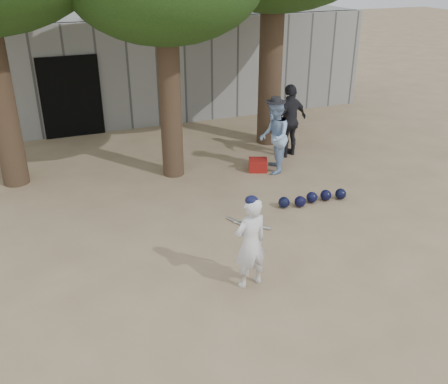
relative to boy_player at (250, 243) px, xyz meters
name	(u,v)px	position (x,y,z in m)	size (l,w,h in m)	color
ground	(212,278)	(-0.48, 0.37, -0.74)	(70.00, 70.00, 0.00)	#937C5E
boy_player	(250,243)	(0.00, 0.00, 0.00)	(0.54, 0.35, 1.48)	silver
spectator_blue	(274,137)	(2.32, 3.86, 0.11)	(0.83, 0.64, 1.70)	#8EAFDB
spectator_dark	(290,121)	(3.15, 4.67, 0.17)	(1.06, 0.44, 1.81)	black
red_bag	(258,165)	(2.00, 4.01, -0.59)	(0.42, 0.32, 0.30)	maroon
back_building	(100,62)	(-0.48, 10.71, 0.76)	(16.00, 5.24, 3.00)	gray
helmet_row	(313,198)	(2.34, 2.08, -0.62)	(1.51, 0.32, 0.23)	black
bat_pile	(247,225)	(0.70, 1.69, -0.71)	(0.63, 0.73, 0.06)	#B8B9BF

